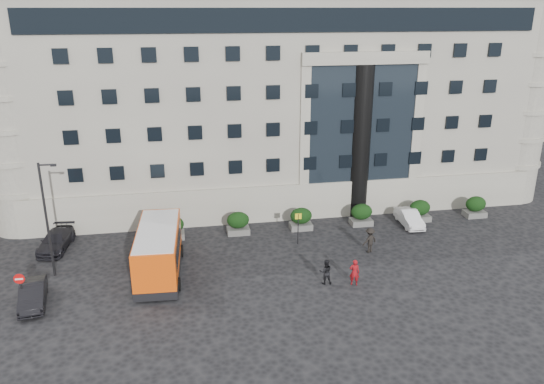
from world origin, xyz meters
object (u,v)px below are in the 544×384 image
(street_lamp, at_px, (47,216))
(white_taxi, at_px, (409,218))
(hedge_e, at_px, (420,210))
(red_truck, at_px, (57,200))
(pedestrian_a, at_px, (354,272))
(pedestrian_c, at_px, (370,240))
(hedge_d, at_px, (361,214))
(pedestrian_b, at_px, (326,272))
(minibus, at_px, (159,250))
(hedge_f, at_px, (475,206))
(hedge_c, at_px, (301,219))
(bus_stop_sign, at_px, (298,223))
(parked_car_d, at_px, (27,212))
(hedge_b, at_px, (238,223))
(parked_car_c, at_px, (56,241))
(no_entry_sign, at_px, (20,284))
(parked_car_b, at_px, (33,295))
(hedge_a, at_px, (173,227))

(street_lamp, bearing_deg, white_taxi, 8.29)
(hedge_e, relative_size, red_truck, 0.34)
(pedestrian_a, bearing_deg, pedestrian_c, -104.04)
(hedge_d, height_order, pedestrian_b, hedge_d)
(street_lamp, relative_size, minibus, 1.00)
(hedge_f, xyz_separation_m, red_truck, (-35.83, 6.64, 0.52))
(hedge_c, distance_m, hedge_f, 15.60)
(hedge_f, height_order, pedestrian_a, hedge_f)
(hedge_d, bearing_deg, white_taxi, -11.53)
(bus_stop_sign, bearing_deg, parked_car_d, 157.97)
(hedge_b, relative_size, minibus, 0.23)
(hedge_d, distance_m, pedestrian_c, 5.28)
(parked_car_d, bearing_deg, hedge_f, -5.24)
(parked_car_c, xyz_separation_m, pedestrian_c, (23.12, -4.74, 0.29))
(no_entry_sign, bearing_deg, street_lamp, 75.28)
(hedge_e, relative_size, pedestrian_c, 0.95)
(white_taxi, bearing_deg, hedge_d, 171.25)
(bus_stop_sign, height_order, no_entry_sign, bus_stop_sign)
(parked_car_d, xyz_separation_m, white_taxi, (31.75, -6.79, -0.10))
(no_entry_sign, bearing_deg, parked_car_b, 32.09)
(white_taxi, xyz_separation_m, pedestrian_a, (-7.80, -8.88, 0.25))
(hedge_c, relative_size, red_truck, 0.34)
(parked_car_d, bearing_deg, white_taxi, -8.40)
(hedge_a, relative_size, pedestrian_a, 1.01)
(hedge_b, bearing_deg, white_taxi, -3.20)
(hedge_c, relative_size, bus_stop_sign, 0.73)
(hedge_a, distance_m, minibus, 5.97)
(hedge_f, height_order, parked_car_d, hedge_f)
(pedestrian_c, bearing_deg, no_entry_sign, -13.86)
(parked_car_d, bearing_deg, bus_stop_sign, -18.36)
(hedge_c, bearing_deg, hedge_b, 180.00)
(hedge_b, distance_m, red_truck, 16.44)
(hedge_d, xyz_separation_m, bus_stop_sign, (-6.10, -2.80, 0.80))
(minibus, height_order, pedestrian_b, minibus)
(parked_car_c, distance_m, white_taxi, 28.22)
(white_taxi, distance_m, pedestrian_c, 6.70)
(hedge_b, xyz_separation_m, pedestrian_c, (9.23, -5.14, 0.04))
(no_entry_sign, height_order, red_truck, red_truck)
(hedge_d, height_order, pedestrian_a, hedge_d)
(hedge_c, bearing_deg, white_taxi, -5.01)
(minibus, relative_size, parked_car_c, 1.73)
(parked_car_b, bearing_deg, pedestrian_c, 0.09)
(no_entry_sign, xyz_separation_m, pedestrian_a, (20.72, -0.84, -0.74))
(hedge_f, relative_size, pedestrian_c, 0.95)
(hedge_d, height_order, white_taxi, hedge_d)
(street_lamp, bearing_deg, hedge_c, 14.67)
(hedge_e, xyz_separation_m, minibus, (-21.70, -5.84, 0.88))
(hedge_f, bearing_deg, parked_car_d, 171.09)
(minibus, bearing_deg, pedestrian_c, 5.72)
(no_entry_sign, height_order, pedestrian_a, no_entry_sign)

